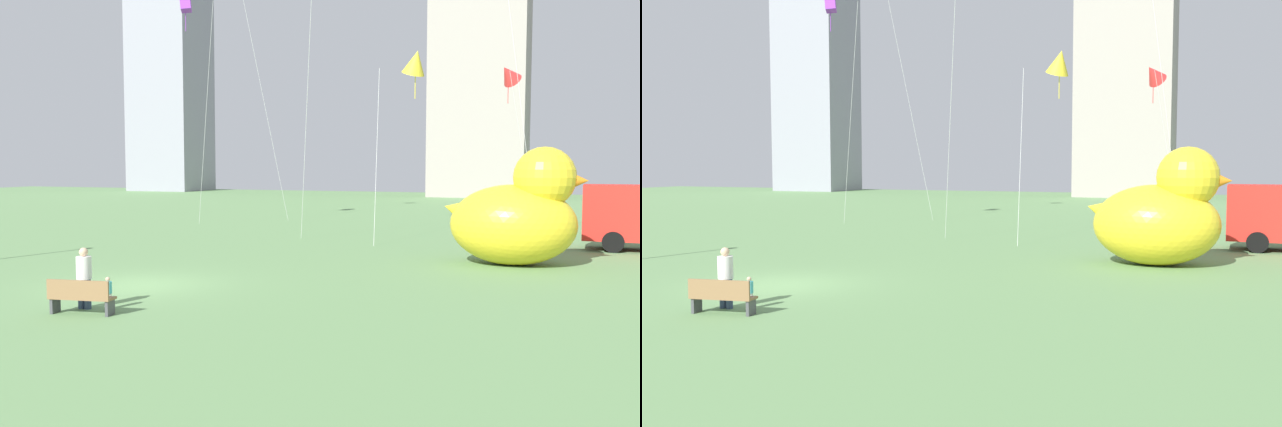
% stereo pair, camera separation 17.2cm
% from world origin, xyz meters
% --- Properties ---
extents(ground_plane, '(140.00, 140.00, 0.00)m').
position_xyz_m(ground_plane, '(0.00, 0.00, 0.00)').
color(ground_plane, '#628C55').
extents(park_bench, '(1.74, 0.70, 0.90)m').
position_xyz_m(park_bench, '(1.14, -4.05, 0.48)').
color(park_bench, olive).
rests_on(park_bench, ground).
extents(person_adult, '(0.40, 0.40, 1.61)m').
position_xyz_m(person_adult, '(0.75, -3.42, 0.89)').
color(person_adult, '#38476B').
rests_on(person_adult, ground).
extents(person_child, '(0.21, 0.21, 0.85)m').
position_xyz_m(person_child, '(1.36, -3.25, 0.47)').
color(person_child, silver).
rests_on(person_child, ground).
extents(giant_inflatable_duck, '(5.33, 3.42, 4.42)m').
position_xyz_m(giant_inflatable_duck, '(10.69, 8.61, 1.88)').
color(giant_inflatable_duck, yellow).
rests_on(giant_inflatable_duck, ground).
extents(city_skyline, '(75.76, 15.70, 41.39)m').
position_xyz_m(city_skyline, '(-2.81, 65.44, 17.88)').
color(city_skyline, gray).
rests_on(city_skyline, ground).
extents(kite_purple, '(2.21, 2.21, 13.91)m').
position_xyz_m(kite_purple, '(-9.26, 18.18, 13.18)').
color(kite_purple, silver).
rests_on(kite_purple, ground).
extents(kite_yellow, '(3.05, 3.53, 9.25)m').
position_xyz_m(kite_yellow, '(5.40, 14.52, 8.53)').
color(kite_yellow, silver).
rests_on(kite_yellow, ground).
extents(kite_red, '(2.51, 2.58, 9.76)m').
position_xyz_m(kite_red, '(8.74, 24.13, 8.97)').
color(kite_red, silver).
rests_on(kite_red, ground).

